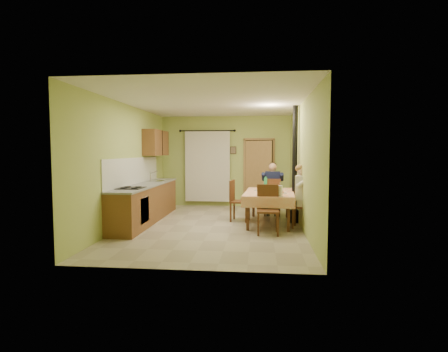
# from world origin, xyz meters

# --- Properties ---
(floor) EXTENTS (4.00, 6.00, 0.01)m
(floor) POSITION_xyz_m (0.00, 0.00, 0.00)
(floor) COLOR tan
(floor) RESTS_ON ground
(room_shell) EXTENTS (4.04, 6.04, 2.82)m
(room_shell) POSITION_xyz_m (0.00, 0.00, 1.82)
(room_shell) COLOR #AFC062
(room_shell) RESTS_ON ground
(kitchen_run) EXTENTS (0.64, 3.64, 1.56)m
(kitchen_run) POSITION_xyz_m (-1.71, 0.40, 0.48)
(kitchen_run) COLOR brown
(kitchen_run) RESTS_ON ground
(upper_cabinets) EXTENTS (0.35, 1.40, 0.70)m
(upper_cabinets) POSITION_xyz_m (-1.82, 1.70, 1.95)
(upper_cabinets) COLOR brown
(upper_cabinets) RESTS_ON room_shell
(curtain) EXTENTS (1.70, 0.07, 2.22)m
(curtain) POSITION_xyz_m (-0.55, 2.90, 1.26)
(curtain) COLOR black
(curtain) RESTS_ON ground
(doorway) EXTENTS (0.96, 0.25, 2.15)m
(doorway) POSITION_xyz_m (1.04, 2.93, 1.05)
(doorway) COLOR black
(doorway) RESTS_ON ground
(dining_table) EXTENTS (1.26, 1.98, 0.76)m
(dining_table) POSITION_xyz_m (1.30, 0.43, 0.38)
(dining_table) COLOR #EDA67B
(dining_table) RESTS_ON ground
(tableware) EXTENTS (0.74, 1.68, 0.33)m
(tableware) POSITION_xyz_m (1.32, 0.33, 0.81)
(tableware) COLOR white
(tableware) RESTS_ON dining_table
(chair_far) EXTENTS (0.46, 0.46, 1.00)m
(chair_far) POSITION_xyz_m (1.41, 1.48, 0.29)
(chair_far) COLOR #542D16
(chair_far) RESTS_ON ground
(chair_near) EXTENTS (0.46, 0.46, 1.02)m
(chair_near) POSITION_xyz_m (1.24, -0.64, 0.29)
(chair_near) COLOR #542D16
(chair_near) RESTS_ON ground
(chair_right) EXTENTS (0.49, 0.49, 0.97)m
(chair_right) POSITION_xyz_m (2.03, 0.00, 0.29)
(chair_right) COLOR #542D16
(chair_right) RESTS_ON ground
(chair_left) EXTENTS (0.51, 0.51, 1.01)m
(chair_left) POSITION_xyz_m (0.58, 0.65, 0.29)
(chair_left) COLOR #542D16
(chair_left) RESTS_ON ground
(man_far) EXTENTS (0.60, 0.48, 1.39)m
(man_far) POSITION_xyz_m (1.42, 1.50, 0.88)
(man_far) COLOR #141938
(man_far) RESTS_ON chair_far
(man_right) EXTENTS (0.54, 0.63, 1.39)m
(man_right) POSITION_xyz_m (2.02, 0.00, 0.88)
(man_right) COLOR silver
(man_right) RESTS_ON chair_right
(stove_flue) EXTENTS (0.24, 0.24, 2.80)m
(stove_flue) POSITION_xyz_m (1.90, 0.60, 1.02)
(stove_flue) COLOR black
(stove_flue) RESTS_ON ground
(picture_back) EXTENTS (0.19, 0.03, 0.23)m
(picture_back) POSITION_xyz_m (0.25, 2.97, 1.75)
(picture_back) COLOR black
(picture_back) RESTS_ON room_shell
(picture_right) EXTENTS (0.03, 0.31, 0.21)m
(picture_right) POSITION_xyz_m (1.97, 1.20, 1.85)
(picture_right) COLOR brown
(picture_right) RESTS_ON room_shell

